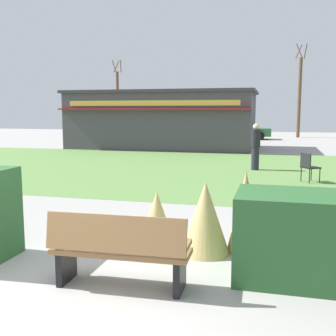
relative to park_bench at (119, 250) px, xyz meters
name	(u,v)px	position (x,y,z in m)	size (l,w,h in m)	color
ground_plane	(54,295)	(-0.69, -0.36, -0.48)	(80.00, 80.00, 0.00)	#999691
lawn_patch	(206,169)	(-0.69, 10.67, -0.48)	(36.00, 12.00, 0.01)	#5B8442
park_bench	(119,250)	(0.00, 0.00, 0.00)	(1.72, 0.59, 0.95)	olive
hedge_right	(314,238)	(2.29, 0.86, 0.08)	(1.95, 1.10, 1.11)	#28562B
ornamental_grass_behind_left	(157,221)	(0.04, 1.49, -0.02)	(0.63, 0.63, 0.92)	tan
ornamental_grass_behind_right	(205,218)	(0.79, 1.51, 0.07)	(0.75, 0.75, 1.10)	tan
ornamental_grass_behind_center	(245,212)	(1.37, 1.74, 0.15)	(0.54, 0.54, 1.26)	tan
food_kiosk	(163,119)	(-4.65, 19.04, 1.17)	(10.68, 5.37, 3.28)	#47424C
cafe_chair_center	(308,165)	(2.76, 8.54, 0.05)	(0.61, 0.61, 0.89)	black
person_strolling	(256,146)	(1.08, 10.88, 0.38)	(0.34, 0.34, 1.69)	#23232D
parked_car_west_slot	(178,130)	(-5.78, 27.67, 0.16)	(4.25, 2.15, 1.20)	maroon
parked_car_center_slot	(242,131)	(-0.75, 27.66, 0.16)	(4.34, 2.34, 1.20)	#2D6638
tree_right_bg	(118,101)	(-12.63, 32.21, 2.56)	(0.91, 0.96, 6.81)	brown
tree_center_bg	(299,96)	(3.52, 31.02, 2.87)	(0.91, 0.96, 7.43)	brown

